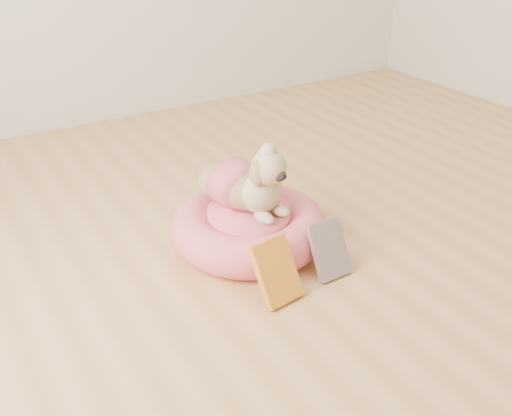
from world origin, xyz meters
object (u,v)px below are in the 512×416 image
book_yellow (276,271)px  dog (246,171)px  book_white (329,250)px  pet_bed (249,227)px

book_yellow → dog: bearing=66.9°
dog → book_yellow: dog is taller
book_yellow → book_white: book_yellow is taller
dog → book_white: 0.41m
pet_bed → book_yellow: 0.34m
book_yellow → book_white: size_ratio=1.05×
dog → book_white: (0.14, -0.33, -0.20)m
pet_bed → dog: 0.23m
pet_bed → dog: bearing=85.6°
pet_bed → book_yellow: bearing=-106.0°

